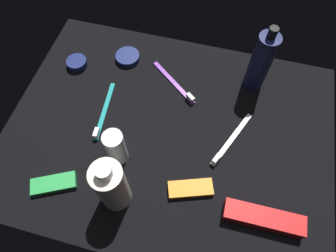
# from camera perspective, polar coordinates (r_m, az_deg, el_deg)

# --- Properties ---
(ground_plane) EXTENTS (0.84, 0.64, 0.01)m
(ground_plane) POSITION_cam_1_polar(r_m,az_deg,el_deg) (0.79, 0.00, -1.25)
(ground_plane) COLOR black
(lotion_bottle) EXTENTS (0.05, 0.05, 0.21)m
(lotion_bottle) POSITION_cam_1_polar(r_m,az_deg,el_deg) (0.83, 17.23, 11.54)
(lotion_bottle) COLOR #171E4A
(lotion_bottle) RESTS_ON ground_plane
(bodywash_bottle) EXTENTS (0.07, 0.07, 0.18)m
(bodywash_bottle) POSITION_cam_1_polar(r_m,az_deg,el_deg) (0.65, -10.69, -11.17)
(bodywash_bottle) COLOR silver
(bodywash_bottle) RESTS_ON ground_plane
(deodorant_stick) EXTENTS (0.05, 0.05, 0.11)m
(deodorant_stick) POSITION_cam_1_polar(r_m,az_deg,el_deg) (0.71, -9.93, -4.06)
(deodorant_stick) COLOR silver
(deodorant_stick) RESTS_ON ground_plane
(toothbrush_white) EXTENTS (0.08, 0.17, 0.02)m
(toothbrush_white) POSITION_cam_1_polar(r_m,az_deg,el_deg) (0.78, 11.67, -2.90)
(toothbrush_white) COLOR white
(toothbrush_white) RESTS_ON ground_plane
(toothbrush_teal) EXTENTS (0.03, 0.18, 0.02)m
(toothbrush_teal) POSITION_cam_1_polar(r_m,az_deg,el_deg) (0.82, -12.18, 2.39)
(toothbrush_teal) COLOR teal
(toothbrush_teal) RESTS_ON ground_plane
(toothbrush_purple) EXTENTS (0.15, 0.12, 0.02)m
(toothbrush_purple) POSITION_cam_1_polar(r_m,az_deg,el_deg) (0.85, 1.53, 7.98)
(toothbrush_purple) COLOR purple
(toothbrush_purple) RESTS_ON ground_plane
(toothpaste_box_red) EXTENTS (0.18, 0.05, 0.03)m
(toothpaste_box_red) POSITION_cam_1_polar(r_m,az_deg,el_deg) (0.72, 17.71, -16.36)
(toothpaste_box_red) COLOR red
(toothpaste_box_red) RESTS_ON ground_plane
(snack_bar_green) EXTENTS (0.11, 0.08, 0.01)m
(snack_bar_green) POSITION_cam_1_polar(r_m,az_deg,el_deg) (0.77, -20.92, -10.22)
(snack_bar_green) COLOR green
(snack_bar_green) RESTS_ON ground_plane
(snack_bar_orange) EXTENTS (0.11, 0.07, 0.01)m
(snack_bar_orange) POSITION_cam_1_polar(r_m,az_deg,el_deg) (0.72, 4.30, -11.79)
(snack_bar_orange) COLOR orange
(snack_bar_orange) RESTS_ON ground_plane
(cream_tin_left) EXTENTS (0.07, 0.07, 0.02)m
(cream_tin_left) POSITION_cam_1_polar(r_m,az_deg,el_deg) (0.92, -7.69, 12.88)
(cream_tin_left) COLOR navy
(cream_tin_left) RESTS_ON ground_plane
(cream_tin_right) EXTENTS (0.06, 0.06, 0.02)m
(cream_tin_right) POSITION_cam_1_polar(r_m,az_deg,el_deg) (0.93, -16.93, 11.41)
(cream_tin_right) COLOR navy
(cream_tin_right) RESTS_ON ground_plane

